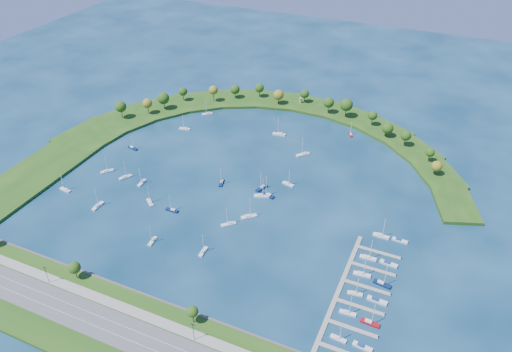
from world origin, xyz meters
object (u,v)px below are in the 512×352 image
at_px(moored_boat_1, 150,202).
at_px(moored_boat_16, 98,206).
at_px(moored_boat_8, 351,134).
at_px(moored_boat_20, 65,189).
at_px(docked_boat_0, 338,338).
at_px(dock_system, 354,294).
at_px(moored_boat_4, 107,171).
at_px(docked_boat_3, 370,322).
at_px(moored_boat_17, 288,184).
at_px(moored_boat_21, 262,188).
at_px(moored_boat_12, 303,154).
at_px(moored_boat_15, 262,196).
at_px(moored_boat_5, 125,177).
at_px(docked_boat_5, 377,300).
at_px(moored_boat_13, 267,195).
at_px(docked_boat_10, 381,235).
at_px(moored_boat_11, 172,210).
at_px(moored_boat_18, 133,148).
at_px(docked_boat_2, 348,312).
at_px(docked_boat_7, 382,283).
at_px(moored_boat_7, 221,182).
at_px(harbor_tower, 301,100).
at_px(docked_boat_8, 368,257).
at_px(moored_boat_10, 249,216).
at_px(docked_boat_1, 362,347).
at_px(moored_boat_14, 207,113).
at_px(moored_boat_3, 279,134).
at_px(moored_boat_19, 229,224).
at_px(moored_boat_9, 203,251).
at_px(moored_boat_6, 152,241).
at_px(moored_boat_0, 185,128).
at_px(docked_boat_6, 362,274).

height_order(moored_boat_1, moored_boat_16, moored_boat_16).
xyz_separation_m(moored_boat_8, moored_boat_20, (-141.16, -138.20, 0.03)).
bearing_deg(docked_boat_0, dock_system, 95.61).
distance_m(moored_boat_4, docked_boat_3, 189.69).
distance_m(moored_boat_17, moored_boat_21, 16.94).
distance_m(moored_boat_12, moored_boat_15, 55.00).
xyz_separation_m(moored_boat_5, docked_boat_5, (168.07, -35.32, -0.21)).
relative_size(moored_boat_13, docked_boat_10, 1.08).
xyz_separation_m(moored_boat_11, docked_boat_5, (123.00, -18.74, -0.19)).
xyz_separation_m(moored_boat_18, docked_boat_2, (174.66, -79.30, -0.01)).
height_order(moored_boat_12, moored_boat_15, moored_boat_12).
distance_m(moored_boat_15, docked_boat_2, 96.09).
bearing_deg(docked_boat_10, moored_boat_16, -163.97).
height_order(docked_boat_0, docked_boat_10, docked_boat_10).
height_order(docked_boat_2, docked_boat_7, docked_boat_7).
bearing_deg(moored_boat_13, moored_boat_8, -94.12).
bearing_deg(moored_boat_15, moored_boat_11, -162.37).
height_order(moored_boat_21, docked_boat_3, moored_boat_21).
bearing_deg(moored_boat_7, moored_boat_4, -89.83).
height_order(moored_boat_15, moored_boat_18, moored_boat_15).
relative_size(moored_boat_1, docked_boat_7, 0.91).
height_order(moored_boat_13, moored_boat_20, moored_boat_13).
xyz_separation_m(harbor_tower, docked_boat_8, (91.73, -152.30, -3.22)).
distance_m(moored_boat_10, moored_boat_20, 115.51).
bearing_deg(moored_boat_12, docked_boat_1, 72.53).
relative_size(moored_boat_14, moored_boat_20, 1.04).
distance_m(dock_system, docked_boat_1, 29.37).
bearing_deg(moored_boat_18, moored_boat_3, 45.65).
xyz_separation_m(moored_boat_11, docked_boat_0, (112.58, -46.36, -0.02)).
bearing_deg(docked_boat_3, moored_boat_19, 160.87).
height_order(dock_system, moored_boat_16, moored_boat_16).
bearing_deg(moored_boat_4, moored_boat_18, 41.83).
bearing_deg(docked_boat_3, moored_boat_7, 150.48).
bearing_deg(moored_boat_3, docked_boat_8, 122.99).
height_order(moored_boat_3, docked_boat_2, moored_boat_3).
relative_size(moored_boat_13, moored_boat_15, 1.03).
height_order(moored_boat_10, docked_boat_10, moored_boat_10).
xyz_separation_m(moored_boat_9, moored_boat_11, (-33.34, 22.97, 0.01)).
relative_size(moored_boat_10, docked_boat_0, 1.28).
bearing_deg(moored_boat_16, docked_boat_2, -96.15).
height_order(moored_boat_6, docked_boat_2, docked_boat_2).
xyz_separation_m(moored_boat_1, docked_boat_8, (128.34, 6.54, 0.03)).
relative_size(moored_boat_17, moored_boat_21, 0.90).
distance_m(moored_boat_0, moored_boat_12, 92.12).
bearing_deg(moored_boat_9, moored_boat_13, -14.26).
bearing_deg(moored_boat_15, moored_boat_4, 167.90).
distance_m(dock_system, docked_boat_2, 12.44).
distance_m(docked_boat_0, docked_boat_6, 41.15).
xyz_separation_m(moored_boat_15, docked_boat_3, (81.31, -66.29, -0.02)).
bearing_deg(moored_boat_17, moored_boat_21, -127.62).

